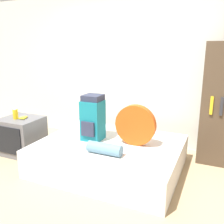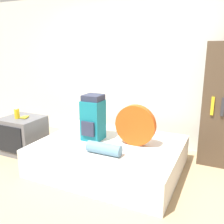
{
  "view_description": "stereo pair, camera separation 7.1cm",
  "coord_description": "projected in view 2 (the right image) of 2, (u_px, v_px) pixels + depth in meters",
  "views": [
    {
      "loc": [
        1.51,
        -2.41,
        1.7
      ],
      "look_at": [
        0.17,
        0.58,
        0.84
      ],
      "focal_mm": 40.0,
      "sensor_mm": 36.0,
      "label": 1
    },
    {
      "loc": [
        1.57,
        -2.38,
        1.7
      ],
      "look_at": [
        0.17,
        0.58,
        0.84
      ],
      "focal_mm": 40.0,
      "sensor_mm": 36.0,
      "label": 2
    }
  ],
  "objects": [
    {
      "name": "television",
      "position": [
        23.0,
        135.0,
        4.09
      ],
      "size": [
        0.61,
        0.57,
        0.59
      ],
      "color": "#5B5B60",
      "rests_on": "ground_plane"
    },
    {
      "name": "canister",
      "position": [
        17.0,
        113.0,
        3.95
      ],
      "size": [
        0.08,
        0.08,
        0.17
      ],
      "color": "gold",
      "rests_on": "television"
    },
    {
      "name": "ground_plane",
      "position": [
        80.0,
        185.0,
        3.17
      ],
      "size": [
        16.0,
        16.0,
        0.0
      ],
      "primitive_type": "plane",
      "color": "tan"
    },
    {
      "name": "bed",
      "position": [
        110.0,
        155.0,
        3.57
      ],
      "size": [
        1.95,
        1.54,
        0.39
      ],
      "color": "silver",
      "rests_on": "ground_plane"
    },
    {
      "name": "backpack",
      "position": [
        93.0,
        118.0,
        3.57
      ],
      "size": [
        0.28,
        0.31,
        0.66
      ],
      "color": "#14707F",
      "rests_on": "bed"
    },
    {
      "name": "tent_bag",
      "position": [
        135.0,
        125.0,
        3.37
      ],
      "size": [
        0.56,
        0.1,
        0.56
      ],
      "color": "#D14C14",
      "rests_on": "bed"
    },
    {
      "name": "wall_back",
      "position": [
        132.0,
        70.0,
        4.36
      ],
      "size": [
        8.0,
        0.05,
        2.6
      ],
      "color": "silver",
      "rests_on": "ground_plane"
    },
    {
      "name": "sleeping_roll",
      "position": [
        104.0,
        149.0,
        3.12
      ],
      "size": [
        0.45,
        0.15,
        0.15
      ],
      "color": "#5B849E",
      "rests_on": "bed"
    },
    {
      "name": "banana_bunch",
      "position": [
        25.0,
        117.0,
        3.99
      ],
      "size": [
        0.13,
        0.17,
        0.03
      ],
      "color": "yellow",
      "rests_on": "television"
    }
  ]
}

